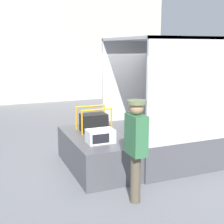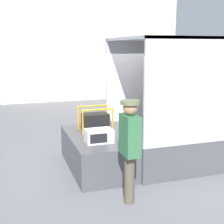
# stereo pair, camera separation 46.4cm
# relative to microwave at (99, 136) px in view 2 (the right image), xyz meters

# --- Properties ---
(ground_plane) EXTENTS (160.00, 160.00, 0.00)m
(ground_plane) POSITION_rel_microwave_xyz_m (0.68, 0.50, -0.89)
(ground_plane) COLOR slate
(tailgate_deck) EXTENTS (1.20, 2.29, 0.75)m
(tailgate_deck) POSITION_rel_microwave_xyz_m (0.08, 0.50, -0.51)
(tailgate_deck) COLOR #4C4C51
(tailgate_deck) RESTS_ON ground
(microwave) EXTENTS (0.55, 0.37, 0.27)m
(microwave) POSITION_rel_microwave_xyz_m (0.00, 0.00, 0.00)
(microwave) COLOR white
(microwave) RESTS_ON tailgate_deck
(portable_generator) EXTENTS (0.74, 0.50, 0.56)m
(portable_generator) POSITION_rel_microwave_xyz_m (0.20, 0.93, 0.07)
(portable_generator) COLOR black
(portable_generator) RESTS_ON tailgate_deck
(worker_person) EXTENTS (0.33, 0.44, 1.81)m
(worker_person) POSITION_rel_microwave_xyz_m (0.19, -1.24, 0.24)
(worker_person) COLOR brown
(worker_person) RESTS_ON ground
(house_backdrop) EXTENTS (9.56, 7.48, 9.74)m
(house_backdrop) POSITION_rel_microwave_xyz_m (2.42, 12.93, 4.08)
(house_backdrop) COLOR beige
(house_backdrop) RESTS_ON ground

